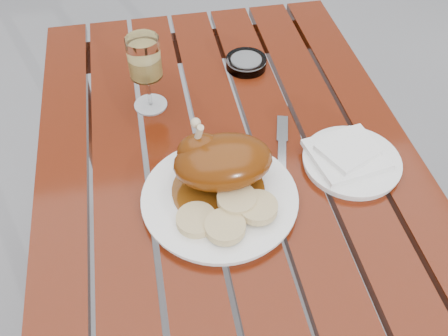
# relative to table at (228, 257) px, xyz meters

# --- Properties ---
(ground) EXTENTS (60.00, 60.00, 0.00)m
(ground) POSITION_rel_table_xyz_m (0.00, 0.00, -0.38)
(ground) COLOR slate
(ground) RESTS_ON ground
(table) EXTENTS (0.80, 1.20, 0.75)m
(table) POSITION_rel_table_xyz_m (0.00, 0.00, 0.00)
(table) COLOR #641B0C
(table) RESTS_ON ground
(dinner_plate) EXTENTS (0.40, 0.40, 0.02)m
(dinner_plate) POSITION_rel_table_xyz_m (-0.04, -0.11, 0.38)
(dinner_plate) COLOR white
(dinner_plate) RESTS_ON table
(roast_duck) EXTENTS (0.20, 0.18, 0.14)m
(roast_duck) POSITION_rel_table_xyz_m (-0.03, -0.07, 0.45)
(roast_duck) COLOR #62320B
(roast_duck) RESTS_ON dinner_plate
(bread_dumplings) EXTENTS (0.19, 0.13, 0.03)m
(bread_dumplings) POSITION_rel_table_xyz_m (-0.03, -0.16, 0.41)
(bread_dumplings) COLOR #DCC386
(bread_dumplings) RESTS_ON dinner_plate
(wine_glass) EXTENTS (0.10, 0.10, 0.18)m
(wine_glass) POSITION_rel_table_xyz_m (-0.15, 0.21, 0.47)
(wine_glass) COLOR tan
(wine_glass) RESTS_ON table
(side_plate) EXTENTS (0.25, 0.25, 0.02)m
(side_plate) POSITION_rel_table_xyz_m (0.25, -0.06, 0.38)
(side_plate) COLOR white
(side_plate) RESTS_ON table
(napkin) EXTENTS (0.17, 0.16, 0.01)m
(napkin) POSITION_rel_table_xyz_m (0.24, -0.05, 0.40)
(napkin) COLOR white
(napkin) RESTS_ON side_plate
(ashtray) EXTENTS (0.11, 0.11, 0.03)m
(ashtray) POSITION_rel_table_xyz_m (0.11, 0.31, 0.39)
(ashtray) COLOR #B2B7BC
(ashtray) RESTS_ON table
(fork) EXTENTS (0.06, 0.17, 0.01)m
(fork) POSITION_rel_table_xyz_m (-0.13, -0.12, 0.38)
(fork) COLOR gray
(fork) RESTS_ON table
(knife) EXTENTS (0.07, 0.18, 0.01)m
(knife) POSITION_rel_table_xyz_m (0.11, -0.01, 0.38)
(knife) COLOR gray
(knife) RESTS_ON table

